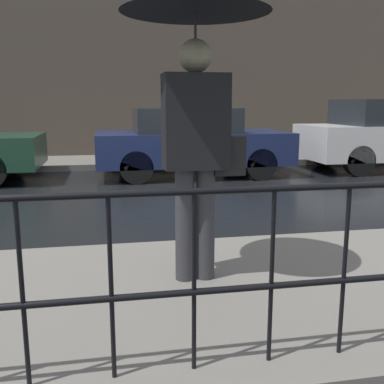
% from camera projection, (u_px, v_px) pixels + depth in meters
% --- Properties ---
extents(ground_plane, '(80.00, 80.00, 0.00)m').
position_uv_depth(ground_plane, '(134.00, 196.00, 7.47)').
color(ground_plane, black).
extents(sidewalk_near, '(28.00, 2.49, 0.14)m').
position_uv_depth(sidewalk_near, '(168.00, 300.00, 3.34)').
color(sidewalk_near, slate).
rests_on(sidewalk_near, ground_plane).
extents(sidewalk_far, '(28.00, 1.99, 0.14)m').
position_uv_depth(sidewalk_far, '(124.00, 162.00, 11.32)').
color(sidewalk_far, slate).
rests_on(sidewalk_far, ground_plane).
extents(lane_marking, '(25.20, 0.12, 0.01)m').
position_uv_depth(lane_marking, '(134.00, 196.00, 7.47)').
color(lane_marking, gold).
rests_on(lane_marking, ground_plane).
extents(building_storefront, '(28.00, 0.30, 6.86)m').
position_uv_depth(building_storefront, '(118.00, 29.00, 11.77)').
color(building_storefront, '#4C4238').
rests_on(building_storefront, ground_plane).
extents(railing_foreground, '(12.00, 0.04, 0.97)m').
position_uv_depth(railing_foreground, '(194.00, 257.00, 2.25)').
color(railing_foreground, black).
rests_on(railing_foreground, sidewalk_near).
extents(pedestrian, '(1.09, 1.09, 2.26)m').
position_uv_depth(pedestrian, '(196.00, 48.00, 3.25)').
color(pedestrian, '#333338').
rests_on(pedestrian, sidewalk_near).
extents(car_navy, '(4.00, 1.88, 1.42)m').
position_uv_depth(car_navy, '(190.00, 141.00, 9.47)').
color(car_navy, '#19234C').
rests_on(car_navy, ground_plane).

